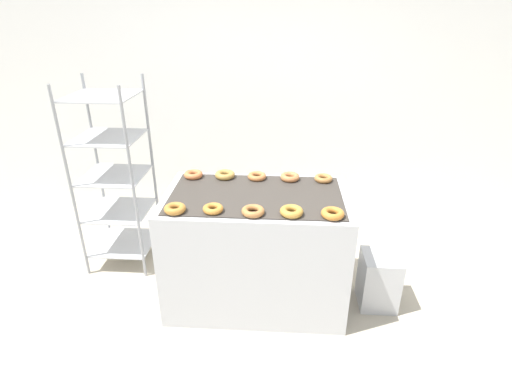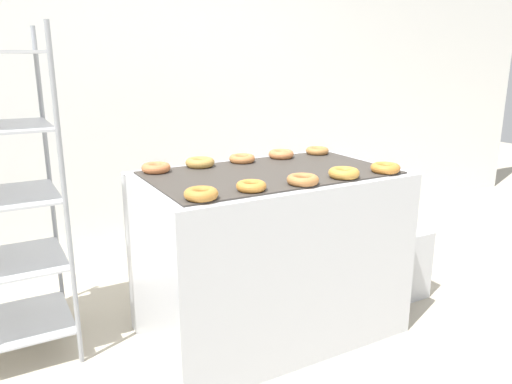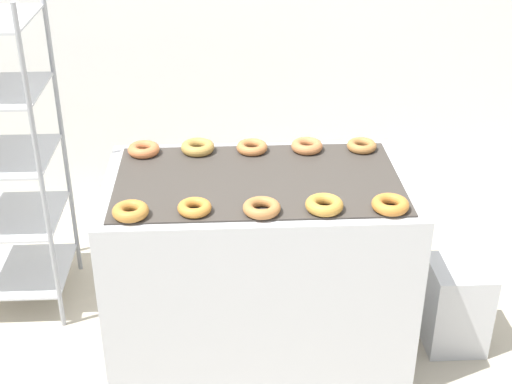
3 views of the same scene
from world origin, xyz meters
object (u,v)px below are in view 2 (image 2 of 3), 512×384
at_px(donut_near_rightmost, 385,168).
at_px(donut_far_leftmost, 156,168).
at_px(donut_near_leftmost, 201,194).
at_px(donut_far_left, 200,162).
at_px(donut_near_right, 344,173).
at_px(donut_far_center, 242,159).
at_px(donut_near_left, 251,186).
at_px(fryer_machine, 270,254).
at_px(donut_near_center, 303,180).
at_px(baking_rack_cart, 1,198).
at_px(donut_far_rightmost, 317,151).
at_px(donut_far_right, 281,154).
at_px(glaze_bin, 399,262).

height_order(donut_near_rightmost, donut_far_leftmost, donut_far_leftmost).
bearing_deg(donut_near_leftmost, donut_far_left, 67.19).
bearing_deg(donut_near_right, donut_far_center, 114.49).
distance_m(donut_near_left, donut_far_center, 0.62).
height_order(fryer_machine, donut_near_center, donut_near_center).
bearing_deg(baking_rack_cart, donut_far_rightmost, -5.63).
bearing_deg(donut_far_right, glaze_bin, -23.80).
bearing_deg(donut_far_leftmost, donut_near_center, -48.39).
relative_size(donut_near_right, donut_far_leftmost, 1.03).
xyz_separation_m(donut_near_left, donut_near_center, (0.27, -0.02, 0.00)).
distance_m(fryer_machine, donut_far_right, 0.61).
xyz_separation_m(baking_rack_cart, donut_far_right, (1.49, -0.17, 0.10)).
xyz_separation_m(fryer_machine, donut_near_leftmost, (-0.52, -0.30, 0.48)).
xyz_separation_m(donut_near_leftmost, donut_far_leftmost, (0.00, 0.59, 0.00)).
relative_size(donut_near_center, donut_near_rightmost, 1.00).
bearing_deg(donut_near_left, baking_rack_cart, 143.02).
distance_m(glaze_bin, donut_near_center, 1.23).
bearing_deg(baking_rack_cart, donut_far_center, -7.64).
relative_size(donut_near_leftmost, donut_near_left, 1.06).
bearing_deg(donut_near_rightmost, donut_far_rightmost, 90.94).
height_order(baking_rack_cart, donut_far_rightmost, baking_rack_cart).
height_order(donut_near_leftmost, donut_near_right, same).
bearing_deg(fryer_machine, donut_near_right, -48.92).
bearing_deg(donut_far_right, donut_near_left, -132.23).
bearing_deg(donut_far_rightmost, donut_far_center, 179.19).
height_order(donut_near_rightmost, donut_far_rightmost, donut_near_rightmost).
relative_size(glaze_bin, donut_near_rightmost, 2.91).
height_order(donut_near_center, donut_far_leftmost, donut_far_leftmost).
bearing_deg(donut_near_rightmost, donut_far_center, 131.97).
bearing_deg(donut_far_center, donut_far_leftmost, -179.54).
bearing_deg(donut_far_rightmost, fryer_machine, -150.84).
distance_m(donut_near_rightmost, donut_far_center, 0.79).
relative_size(glaze_bin, donut_far_left, 2.80).
bearing_deg(donut_near_right, fryer_machine, 131.08).
bearing_deg(donut_far_left, donut_far_leftmost, -177.43).
bearing_deg(donut_near_left, glaze_bin, 11.67).
relative_size(fryer_machine, donut_near_left, 9.83).
distance_m(donut_near_leftmost, donut_near_left, 0.25).
height_order(donut_near_right, donut_near_rightmost, donut_near_right).
bearing_deg(donut_near_center, fryer_machine, 89.82).
bearing_deg(donut_far_leftmost, donut_far_center, 0.46).
distance_m(glaze_bin, donut_near_rightmost, 0.88).
bearing_deg(donut_far_right, donut_far_rightmost, -0.88).
xyz_separation_m(donut_near_leftmost, donut_near_rightmost, (1.03, 0.00, -0.00)).
xyz_separation_m(fryer_machine, baking_rack_cart, (-1.24, 0.46, 0.38)).
bearing_deg(donut_near_leftmost, donut_far_leftmost, 90.00).
xyz_separation_m(donut_near_right, donut_far_left, (-0.52, 0.59, 0.00)).
xyz_separation_m(donut_near_right, donut_near_rightmost, (0.27, -0.01, -0.00)).
bearing_deg(donut_near_right, glaze_bin, 20.29).
height_order(donut_near_rightmost, donut_far_center, donut_near_rightmost).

